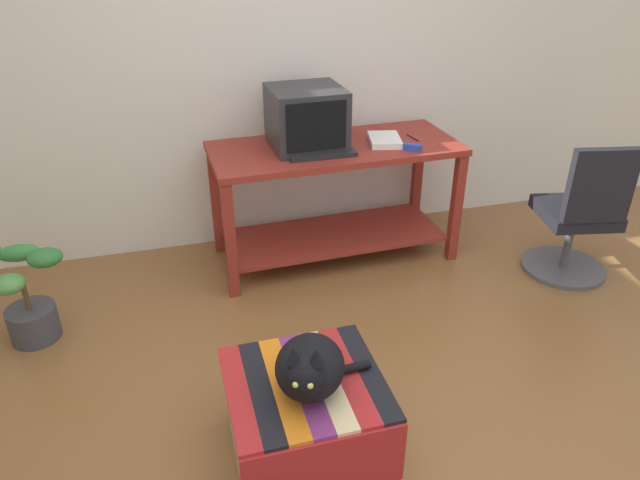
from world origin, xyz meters
TOP-DOWN VIEW (x-y plane):
  - ground_plane at (0.00, 0.00)m, footprint 14.00×14.00m
  - back_wall at (0.00, 2.05)m, footprint 8.00×0.10m
  - desk at (0.28, 1.60)m, footprint 1.55×0.69m
  - tv_monitor at (0.11, 1.63)m, footprint 0.44×0.44m
  - keyboard at (0.15, 1.45)m, footprint 0.40×0.15m
  - book at (0.59, 1.56)m, footprint 0.24×0.29m
  - ottoman_with_blanket at (-0.32, 0.04)m, footprint 0.62×0.61m
  - cat at (-0.31, -0.01)m, footprint 0.45×0.39m
  - potted_plant at (-1.52, 1.17)m, footprint 0.41×0.34m
  - office_chair at (1.64, 0.95)m, footprint 0.52×0.52m
  - stapler at (0.70, 1.39)m, footprint 0.11×0.09m
  - pen at (0.79, 1.60)m, footprint 0.03×0.14m

SIDE VIEW (x-z plane):
  - ground_plane at x=0.00m, z-range 0.00..0.00m
  - ottoman_with_blanket at x=-0.32m, z-range 0.00..0.38m
  - potted_plant at x=-1.52m, z-range -0.06..0.55m
  - office_chair at x=1.64m, z-range -0.06..0.83m
  - cat at x=-0.31m, z-range 0.35..0.64m
  - desk at x=0.28m, z-range 0.14..0.91m
  - pen at x=0.79m, z-range 0.77..0.78m
  - keyboard at x=0.15m, z-range 0.77..0.80m
  - book at x=0.59m, z-range 0.77..0.81m
  - stapler at x=0.70m, z-range 0.77..0.81m
  - tv_monitor at x=0.11m, z-range 0.77..1.13m
  - back_wall at x=0.00m, z-range 0.00..2.60m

